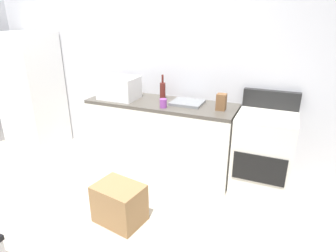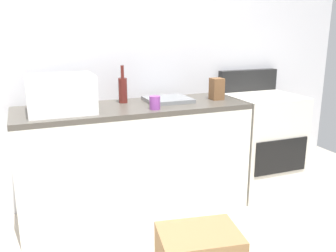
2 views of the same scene
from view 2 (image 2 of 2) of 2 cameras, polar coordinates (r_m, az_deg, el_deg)
wall_back at (r=3.12m, az=-12.90°, el=11.14°), size 5.00×0.10×2.60m
kitchen_counter at (r=3.02m, az=-5.25°, el=-5.21°), size 1.80×0.60×0.90m
stove_oven at (r=3.54m, az=14.02°, el=-2.29°), size 0.60×0.61×1.10m
microwave at (r=2.71m, az=-16.22°, el=4.74°), size 0.46×0.34×0.27m
sink_basin at (r=3.04m, az=-0.02°, el=4.11°), size 0.36×0.32×0.03m
wine_bottle at (r=3.00m, az=-6.99°, el=5.66°), size 0.07×0.07×0.30m
coffee_mug at (r=2.74m, az=-2.05°, el=3.63°), size 0.08×0.08×0.10m
knife_block at (r=3.14m, az=7.53°, el=5.71°), size 0.10×0.10×0.18m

